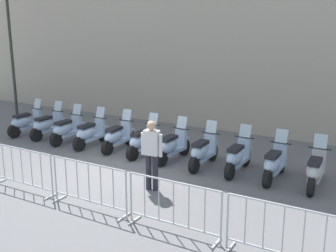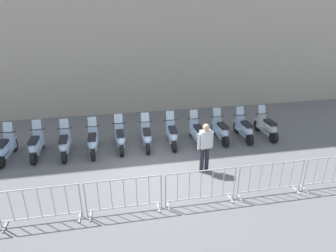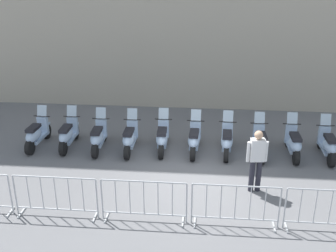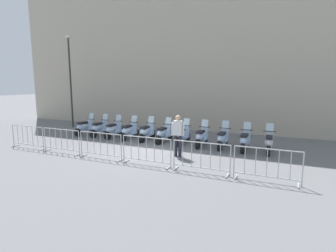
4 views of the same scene
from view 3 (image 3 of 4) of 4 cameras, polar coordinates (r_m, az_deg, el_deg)
name	(u,v)px [view 3 (image 3 of 4)]	position (r m, az deg, el deg)	size (l,w,h in m)	color
ground_plane	(192,180)	(11.73, 3.29, -7.40)	(120.00, 120.00, 0.00)	slate
motorcycle_0	(37,134)	(14.06, -17.50, -1.08)	(0.56, 1.72, 1.24)	black
motorcycle_1	(68,135)	(13.76, -13.49, -1.16)	(0.56, 1.73, 1.24)	black
motorcycle_2	(98,137)	(13.39, -9.49, -1.50)	(0.56, 1.73, 1.24)	black
motorcycle_3	(130,138)	(13.19, -5.22, -1.66)	(0.56, 1.73, 1.24)	black
motorcycle_4	(162,138)	(13.17, -0.77, -1.61)	(0.56, 1.73, 1.24)	black
motorcycle_5	(194,140)	(13.07, 3.61, -1.85)	(0.56, 1.72, 1.24)	black
motorcycle_6	(227,141)	(13.09, 8.04, -2.00)	(0.56, 1.72, 1.24)	black
motorcycle_7	(260,142)	(13.15, 12.48, -2.20)	(0.56, 1.73, 1.24)	black
motorcycle_8	(294,143)	(13.37, 16.76, -2.25)	(0.56, 1.73, 1.24)	black
motorcycle_9	(328,145)	(13.59, 20.97, -2.41)	(0.56, 1.73, 1.24)	black
barrier_segment_1	(56,197)	(10.35, -15.06, -9.33)	(2.01, 0.55, 1.07)	#B2B5B7
barrier_segment_2	(144,201)	(9.86, -3.30, -10.23)	(2.01, 0.55, 1.07)	#B2B5B7
barrier_segment_3	(235,206)	(9.80, 9.17, -10.72)	(2.01, 0.55, 1.07)	#B2B5B7
barrier_segment_4	(330,211)	(10.19, 21.25, -10.73)	(2.01, 0.55, 1.07)	#B2B5B7
officer_near_row_end	(257,158)	(11.01, 12.02, -4.23)	(0.54, 0.29, 1.73)	#23232D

